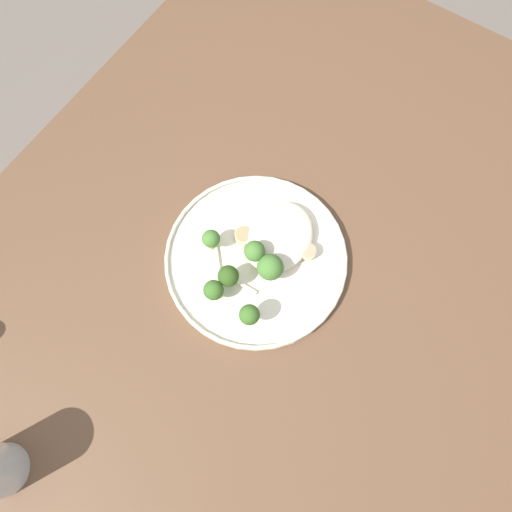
{
  "coord_description": "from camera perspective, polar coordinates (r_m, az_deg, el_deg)",
  "views": [
    {
      "loc": [
        -0.14,
        -0.08,
        1.44
      ],
      "look_at": [
        0.06,
        0.05,
        0.76
      ],
      "focal_mm": 32.38,
      "sensor_mm": 36.0,
      "label": 1
    }
  ],
  "objects": [
    {
      "name": "seared_scallop_center_golden",
      "position": [
        0.72,
        -0.59,
        0.83
      ],
      "size": [
        0.03,
        0.03,
        0.02
      ],
      "color": "#E5C689",
      "rests_on": "dinner_plate"
    },
    {
      "name": "broccoli_floret_split_head",
      "position": [
        0.7,
        -0.18,
        0.5
      ],
      "size": [
        0.03,
        0.03,
        0.06
      ],
      "color": "#89A356",
      "rests_on": "dinner_plate"
    },
    {
      "name": "broccoli_floret_center_pile",
      "position": [
        0.69,
        1.77,
        -1.41
      ],
      "size": [
        0.04,
        0.04,
        0.05
      ],
      "color": "#89A356",
      "rests_on": "dinner_plate"
    },
    {
      "name": "ground",
      "position": [
        1.45,
        0.33,
        -12.56
      ],
      "size": [
        6.0,
        6.0,
        0.0
      ],
      "primitive_type": "plane",
      "color": "#665B51"
    },
    {
      "name": "seared_scallop_rear_pale",
      "position": [
        0.73,
        -1.53,
        2.55
      ],
      "size": [
        0.03,
        0.03,
        0.02
      ],
      "color": "#E5C689",
      "rests_on": "dinner_plate"
    },
    {
      "name": "wooden_dining_table",
      "position": [
        0.8,
        0.59,
        -7.25
      ],
      "size": [
        1.4,
        1.0,
        0.74
      ],
      "color": "brown",
      "rests_on": "ground"
    },
    {
      "name": "seared_scallop_right_edge",
      "position": [
        0.73,
        2.74,
        2.36
      ],
      "size": [
        0.03,
        0.03,
        0.01
      ],
      "color": "#DBB77A",
      "rests_on": "dinner_plate"
    },
    {
      "name": "noodle_bed",
      "position": [
        0.73,
        2.76,
        2.48
      ],
      "size": [
        0.13,
        0.11,
        0.03
      ],
      "color": "beige",
      "rests_on": "dinner_plate"
    },
    {
      "name": "broccoli_floret_beside_noodles",
      "position": [
        0.67,
        -0.7,
        -7.38
      ],
      "size": [
        0.03,
        0.03,
        0.05
      ],
      "color": "#7A994C",
      "rests_on": "dinner_plate"
    },
    {
      "name": "seared_scallop_front_small",
      "position": [
        0.73,
        1.41,
        1.59
      ],
      "size": [
        0.03,
        0.03,
        0.01
      ],
      "color": "#DBB77A",
      "rests_on": "dinner_plate"
    },
    {
      "name": "seared_scallop_tilted_round",
      "position": [
        0.74,
        3.94,
        3.59
      ],
      "size": [
        0.03,
        0.03,
        0.02
      ],
      "color": "beige",
      "rests_on": "dinner_plate"
    },
    {
      "name": "onion_sliver_pale_crescent",
      "position": [
        0.73,
        -4.88,
        0.03
      ],
      "size": [
        0.03,
        0.03,
        0.0
      ],
      "primitive_type": "cube",
      "rotation": [
        0.0,
        0.0,
        3.89
      ],
      "color": "silver",
      "rests_on": "dinner_plate"
    },
    {
      "name": "seared_scallop_half_hidden",
      "position": [
        0.73,
        4.43,
        0.66
      ],
      "size": [
        0.03,
        0.03,
        0.01
      ],
      "color": "beige",
      "rests_on": "dinner_plate"
    },
    {
      "name": "onion_sliver_curled_piece",
      "position": [
        0.71,
        -1.44,
        -3.75
      ],
      "size": [
        0.01,
        0.04,
        0.0
      ],
      "primitive_type": "cube",
      "rotation": [
        0.0,
        0.0,
        4.74
      ],
      "color": "silver",
      "rests_on": "dinner_plate"
    },
    {
      "name": "seared_scallop_large_seared",
      "position": [
        0.73,
        6.45,
        0.55
      ],
      "size": [
        0.03,
        0.03,
        0.01
      ],
      "color": "beige",
      "rests_on": "dinner_plate"
    },
    {
      "name": "broccoli_floret_small_sprig",
      "position": [
        0.69,
        -5.25,
        -4.29
      ],
      "size": [
        0.03,
        0.03,
        0.05
      ],
      "color": "#7A994C",
      "rests_on": "dinner_plate"
    },
    {
      "name": "broccoli_floret_right_tilted",
      "position": [
        0.72,
        -5.55,
        2.05
      ],
      "size": [
        0.03,
        0.03,
        0.05
      ],
      "color": "#7A994C",
      "rests_on": "dinner_plate"
    },
    {
      "name": "dinner_plate",
      "position": [
        0.73,
        0.0,
        -0.29
      ],
      "size": [
        0.29,
        0.29,
        0.02
      ],
      "color": "beige",
      "rests_on": "wooden_dining_table"
    },
    {
      "name": "broccoli_floret_front_edge",
      "position": [
        0.69,
        -3.24,
        -2.23
      ],
      "size": [
        0.03,
        0.03,
        0.05
      ],
      "color": "#7A994C",
      "rests_on": "dinner_plate"
    }
  ]
}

